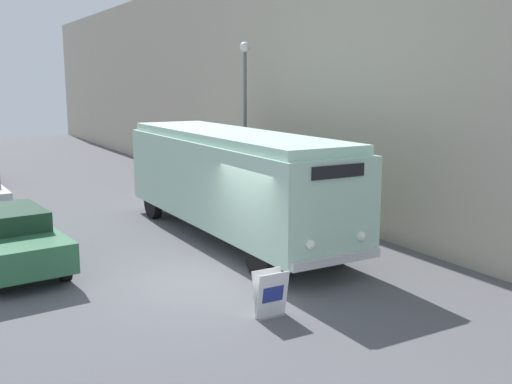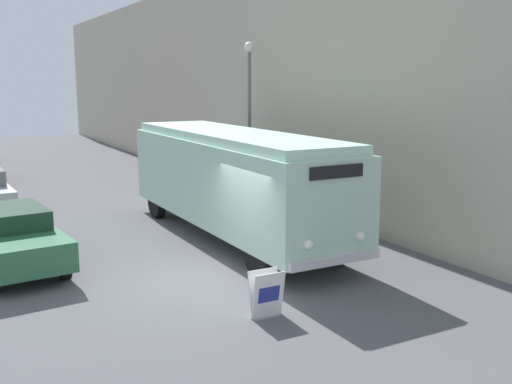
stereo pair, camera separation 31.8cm
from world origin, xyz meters
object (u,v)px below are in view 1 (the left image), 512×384
(sign_board, at_px, (270,295))
(parked_car_near, at_px, (10,238))
(vintage_bus, at_px, (231,178))
(streetlamp, at_px, (245,100))

(sign_board, relative_size, parked_car_near, 0.20)
(vintage_bus, height_order, parked_car_near, vintage_bus)
(vintage_bus, xyz_separation_m, streetlamp, (2.60, 3.88, 2.07))
(vintage_bus, xyz_separation_m, sign_board, (-2.10, -5.65, -1.33))
(streetlamp, height_order, parked_car_near, streetlamp)
(vintage_bus, distance_m, sign_board, 6.17)
(vintage_bus, distance_m, parked_car_near, 6.10)
(parked_car_near, bearing_deg, streetlamp, 18.63)
(vintage_bus, height_order, sign_board, vintage_bus)
(vintage_bus, distance_m, streetlamp, 5.11)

